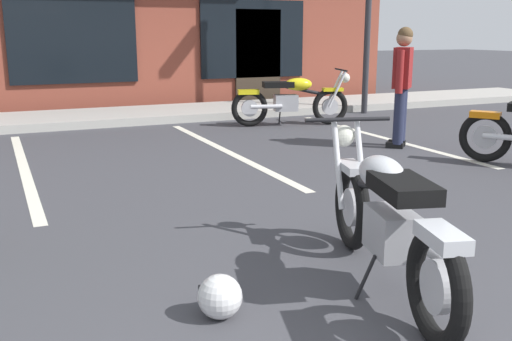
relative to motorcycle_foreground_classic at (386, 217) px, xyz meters
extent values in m
plane|color=#3D3D42|center=(-0.62, 1.13, -0.46)|extent=(80.00, 80.00, 0.00)
cube|color=#A8A59E|center=(-0.62, 8.17, -0.39)|extent=(22.00, 1.80, 0.14)
cube|color=brown|center=(-0.62, 12.28, 1.61)|extent=(14.57, 5.60, 4.15)
cube|color=black|center=(-0.62, 9.44, 0.99)|extent=(2.49, 0.06, 1.70)
cube|color=black|center=(3.26, 9.44, 0.99)|extent=(2.49, 0.06, 1.70)
cube|color=#33281E|center=(3.38, 9.44, 0.59)|extent=(1.10, 0.06, 2.10)
cube|color=silver|center=(-1.93, 4.57, -0.46)|extent=(0.12, 4.80, 0.01)
cube|color=silver|center=(0.69, 4.57, -0.46)|extent=(0.12, 4.80, 0.01)
cube|color=silver|center=(3.30, 4.57, -0.46)|extent=(0.12, 4.80, 0.01)
torus|color=black|center=(-0.20, -0.72, -0.14)|extent=(0.27, 0.64, 0.64)
cylinder|color=#B7B7BC|center=(-0.20, -0.72, -0.14)|extent=(0.14, 0.29, 0.29)
torus|color=black|center=(0.19, 0.67, -0.14)|extent=(0.27, 0.64, 0.64)
cylinder|color=#B7B7BC|center=(0.19, 0.67, -0.14)|extent=(0.14, 0.29, 0.29)
cylinder|color=silver|center=(0.13, 0.79, 0.18)|extent=(0.13, 0.32, 0.66)
cylinder|color=silver|center=(0.30, 0.74, 0.18)|extent=(0.13, 0.32, 0.66)
cylinder|color=black|center=(0.23, 0.85, 0.50)|extent=(0.64, 0.21, 0.03)
sphere|color=silver|center=(0.26, 0.92, 0.36)|extent=(0.21, 0.21, 0.17)
cube|color=silver|center=(0.20, 0.71, 0.16)|extent=(0.23, 0.38, 0.06)
cube|color=#9E9EA3|center=(-0.03, -0.10, -0.06)|extent=(0.34, 0.45, 0.28)
cylinder|color=silver|center=(0.01, -0.49, -0.10)|extent=(0.22, 0.55, 0.07)
cylinder|color=black|center=(0.02, 0.09, 0.18)|extent=(0.31, 0.92, 0.26)
ellipsoid|color=silver|center=(0.03, 0.11, 0.26)|extent=(0.38, 0.53, 0.22)
cube|color=black|center=(-0.07, -0.23, 0.26)|extent=(0.41, 0.58, 0.10)
cube|color=silver|center=(-0.21, -0.73, 0.14)|extent=(0.25, 0.39, 0.08)
cylinder|color=black|center=(-0.22, -0.12, -0.32)|extent=(0.14, 0.06, 0.29)
torus|color=black|center=(1.86, 6.42, -0.14)|extent=(0.64, 0.26, 0.64)
cylinder|color=#B7B7BC|center=(1.86, 6.42, -0.14)|extent=(0.29, 0.13, 0.29)
torus|color=black|center=(3.25, 6.05, -0.14)|extent=(0.64, 0.26, 0.64)
cylinder|color=#B7B7BC|center=(3.25, 6.05, -0.14)|extent=(0.29, 0.13, 0.29)
cylinder|color=silver|center=(3.37, 6.11, 0.18)|extent=(0.33, 0.13, 0.66)
cylinder|color=silver|center=(3.32, 5.94, 0.18)|extent=(0.33, 0.13, 0.66)
cylinder|color=black|center=(3.42, 6.00, 0.50)|extent=(0.20, 0.65, 0.03)
sphere|color=silver|center=(3.50, 5.98, 0.36)|extent=(0.21, 0.21, 0.17)
cube|color=yellow|center=(3.28, 6.04, 0.16)|extent=(0.38, 0.23, 0.06)
cube|color=#9E9EA3|center=(2.47, 6.26, -0.06)|extent=(0.45, 0.34, 0.28)
cylinder|color=silver|center=(2.08, 6.22, -0.10)|extent=(0.55, 0.21, 0.07)
cylinder|color=black|center=(2.67, 6.21, 0.18)|extent=(0.93, 0.30, 0.26)
ellipsoid|color=yellow|center=(2.69, 6.20, 0.26)|extent=(0.53, 0.38, 0.22)
cube|color=black|center=(2.34, 6.29, 0.26)|extent=(0.57, 0.40, 0.10)
cube|color=yellow|center=(1.84, 6.43, 0.14)|extent=(0.39, 0.25, 0.08)
cylinder|color=black|center=(2.45, 6.45, -0.32)|extent=(0.06, 0.14, 0.29)
torus|color=black|center=(3.41, 2.58, -0.14)|extent=(0.45, 0.58, 0.64)
cylinder|color=#B7B7BC|center=(3.41, 2.58, -0.14)|extent=(0.21, 0.27, 0.29)
cylinder|color=silver|center=(3.45, 2.27, -0.10)|extent=(0.37, 0.49, 0.07)
cube|color=orange|center=(3.40, 2.59, 0.14)|extent=(0.34, 0.39, 0.08)
cube|color=black|center=(2.95, 3.79, -0.42)|extent=(0.24, 0.24, 0.08)
cube|color=black|center=(3.09, 3.92, -0.42)|extent=(0.24, 0.24, 0.08)
cylinder|color=#232842|center=(2.98, 3.76, 0.00)|extent=(0.21, 0.21, 0.80)
cylinder|color=#232842|center=(3.12, 3.90, 0.00)|extent=(0.21, 0.21, 0.80)
cube|color=maroon|center=(3.05, 3.83, 0.66)|extent=(0.43, 0.42, 0.56)
cylinder|color=maroon|center=(2.87, 3.65, 0.62)|extent=(0.14, 0.14, 0.58)
cylinder|color=maroon|center=(3.23, 4.00, 0.62)|extent=(0.14, 0.14, 0.58)
sphere|color=#A07556|center=(3.05, 3.83, 1.06)|extent=(0.31, 0.31, 0.22)
sphere|color=brown|center=(3.06, 3.82, 1.11)|extent=(0.30, 0.30, 0.21)
sphere|color=silver|center=(-1.13, 0.01, -0.33)|extent=(0.26, 0.26, 0.26)
cube|color=black|center=(-1.13, 0.12, -0.34)|extent=(0.18, 0.03, 0.09)
camera|label=1|loc=(-2.22, -2.92, 1.14)|focal=41.45mm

